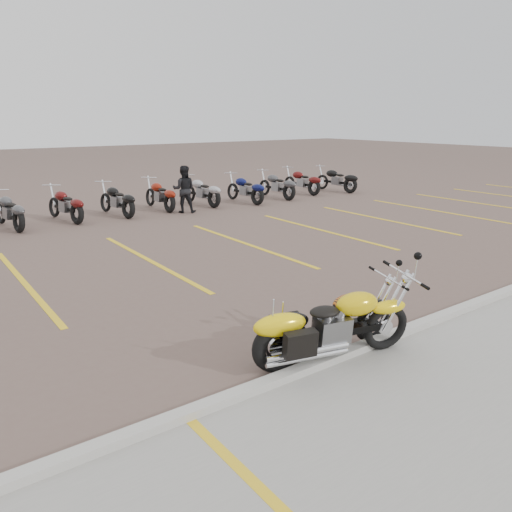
# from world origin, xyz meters

# --- Properties ---
(ground) EXTENTS (100.00, 100.00, 0.00)m
(ground) POSITION_xyz_m (0.00, 0.00, 0.00)
(ground) COLOR brown
(ground) RESTS_ON ground
(curb) EXTENTS (60.00, 0.18, 0.12)m
(curb) POSITION_xyz_m (0.00, -2.00, 0.06)
(curb) COLOR #ADAAA3
(curb) RESTS_ON ground
(parking_stripes) EXTENTS (38.00, 5.50, 0.01)m
(parking_stripes) POSITION_xyz_m (0.00, 4.00, 0.00)
(parking_stripes) COLOR gold
(parking_stripes) RESTS_ON ground
(yellow_cruiser) EXTENTS (2.32, 0.72, 0.97)m
(yellow_cruiser) POSITION_xyz_m (-0.10, -1.93, 0.48)
(yellow_cruiser) COLOR black
(yellow_cruiser) RESTS_ON ground
(flame_cruiser) EXTENTS (2.04, 0.50, 0.85)m
(flame_cruiser) POSITION_xyz_m (0.06, -1.72, 0.42)
(flame_cruiser) COLOR black
(flame_cruiser) RESTS_ON ground
(person_b) EXTENTS (0.99, 0.94, 1.61)m
(person_b) POSITION_xyz_m (3.51, 8.89, 0.80)
(person_b) COLOR black
(person_b) RESTS_ON ground
(bg_bike_row) EXTENTS (20.63, 2.05, 1.10)m
(bg_bike_row) POSITION_xyz_m (1.40, 9.67, 0.55)
(bg_bike_row) COLOR black
(bg_bike_row) RESTS_ON ground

